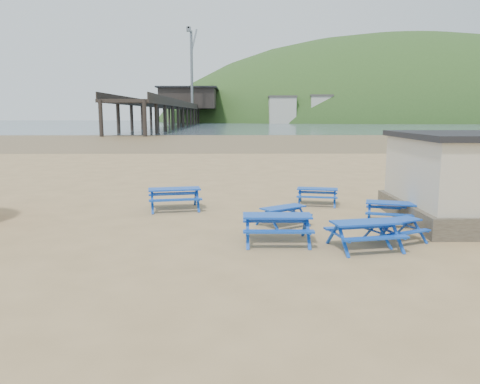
{
  "coord_description": "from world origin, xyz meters",
  "views": [
    {
      "loc": [
        0.89,
        -15.17,
        3.79
      ],
      "look_at": [
        1.09,
        1.5,
        1.0
      ],
      "focal_mm": 35.0,
      "sensor_mm": 36.0,
      "label": 1
    }
  ],
  "objects": [
    {
      "name": "picnic_table_blue_g",
      "position": [
        6.4,
        0.64,
        0.39
      ],
      "size": [
        2.19,
        1.95,
        0.77
      ],
      "rotation": [
        0.0,
        0.0,
        -0.3
      ],
      "color": "#1543B4",
      "rests_on": "ground"
    },
    {
      "name": "pier",
      "position": [
        -17.99,
        178.23,
        5.46
      ],
      "size": [
        24.0,
        220.0,
        39.29
      ],
      "color": "black",
      "rests_on": "ground"
    },
    {
      "name": "headland_town",
      "position": [
        90.0,
        229.68,
        -9.91
      ],
      "size": [
        264.0,
        144.0,
        108.0
      ],
      "color": "#2D4C1E",
      "rests_on": "ground"
    },
    {
      "name": "wet_sand",
      "position": [
        0.0,
        55.0,
        0.0
      ],
      "size": [
        400.0,
        400.0,
        0.0
      ],
      "primitive_type": "plane",
      "color": "brown",
      "rests_on": "ground"
    },
    {
      "name": "picnic_table_blue_a",
      "position": [
        -1.51,
        3.28,
        0.43
      ],
      "size": [
        2.31,
        1.99,
        0.86
      ],
      "rotation": [
        0.0,
        0.0,
        0.18
      ],
      "color": "#1543B4",
      "rests_on": "ground"
    },
    {
      "name": "ground",
      "position": [
        0.0,
        0.0,
        0.0
      ],
      "size": [
        400.0,
        400.0,
        0.0
      ],
      "primitive_type": "plane",
      "color": "tan",
      "rests_on": "ground"
    },
    {
      "name": "sea",
      "position": [
        0.0,
        170.0,
        0.01
      ],
      "size": [
        400.0,
        400.0,
        0.0
      ],
      "primitive_type": "plane",
      "color": "#42535F",
      "rests_on": "ground"
    },
    {
      "name": "picnic_table_blue_b",
      "position": [
        4.38,
        4.2,
        0.35
      ],
      "size": [
        1.91,
        1.65,
        0.7
      ],
      "rotation": [
        0.0,
        0.0,
        -0.2
      ],
      "color": "#1543B4",
      "rests_on": "ground"
    },
    {
      "name": "picnic_table_blue_e",
      "position": [
        4.59,
        -2.35,
        0.4
      ],
      "size": [
        2.15,
        1.86,
        0.79
      ],
      "rotation": [
        0.0,
        0.0,
        0.2
      ],
      "color": "#1543B4",
      "rests_on": "ground"
    },
    {
      "name": "picnic_table_blue_f",
      "position": [
        5.69,
        -1.61,
        0.34
      ],
      "size": [
        1.99,
        1.85,
        0.67
      ],
      "rotation": [
        0.0,
        0.0,
        0.45
      ],
      "color": "#1543B4",
      "rests_on": "ground"
    },
    {
      "name": "picnic_table_blue_c",
      "position": [
        2.55,
        0.45,
        0.33
      ],
      "size": [
        2.02,
        1.93,
        0.66
      ],
      "rotation": [
        0.0,
        0.0,
        0.59
      ],
      "color": "#1543B4",
      "rests_on": "ground"
    },
    {
      "name": "picnic_table_blue_d",
      "position": [
        2.15,
        -1.68,
        0.42
      ],
      "size": [
        2.05,
        1.66,
        0.85
      ],
      "rotation": [
        0.0,
        0.0,
        -0.02
      ],
      "color": "#1543B4",
      "rests_on": "ground"
    }
  ]
}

